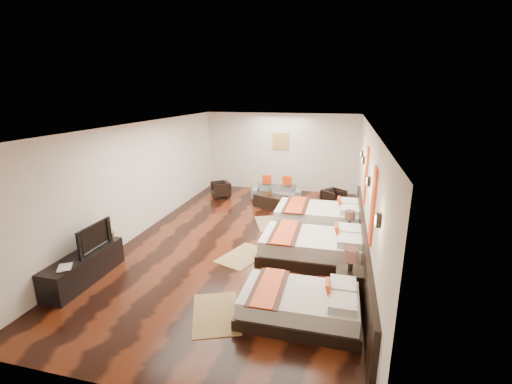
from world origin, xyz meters
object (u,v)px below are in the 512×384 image
(nightstand_b, at_px, (348,234))
(figurine, at_px, (106,232))
(book, at_px, (58,269))
(armchair_right, at_px, (333,198))
(bed_mid, at_px, (313,247))
(coffee_table, at_px, (270,201))
(bed_near, at_px, (301,305))
(tv_console, at_px, (84,267))
(armchair_left, at_px, (221,189))
(table_plant, at_px, (270,191))
(bed_far, at_px, (320,217))
(tv, at_px, (91,237))
(sofa, at_px, (277,191))
(nightstand_a, at_px, (349,280))

(nightstand_b, bearing_deg, figurine, -156.65)
(book, relative_size, armchair_right, 0.49)
(bed_mid, relative_size, coffee_table, 2.23)
(bed_mid, bearing_deg, figurine, -163.46)
(bed_near, height_order, bed_mid, bed_mid)
(bed_near, distance_m, tv_console, 4.20)
(bed_near, xyz_separation_m, bed_mid, (0.00, 2.15, 0.04))
(bed_near, height_order, coffee_table, bed_near)
(armchair_left, bearing_deg, book, -42.11)
(bed_mid, distance_m, figurine, 4.40)
(armchair_right, bearing_deg, table_plant, 144.23)
(bed_far, distance_m, tv_console, 5.72)
(tv, height_order, sofa, tv)
(armchair_left, distance_m, table_plant, 2.03)
(nightstand_a, relative_size, armchair_left, 1.56)
(bed_near, height_order, sofa, bed_near)
(nightstand_a, relative_size, armchair_right, 1.50)
(book, distance_m, coffee_table, 6.39)
(armchair_right, bearing_deg, figurine, 177.55)
(tv_console, xyz_separation_m, book, (0.00, -0.60, 0.29))
(armchair_left, bearing_deg, armchair_right, 51.44)
(armchair_right, relative_size, table_plant, 2.48)
(nightstand_a, relative_size, book, 3.07)
(bed_far, xyz_separation_m, sofa, (-1.62, 2.41, -0.06))
(sofa, xyz_separation_m, table_plant, (-0.01, -1.04, 0.28))
(nightstand_a, height_order, figurine, nightstand_a)
(bed_near, height_order, bed_far, bed_far)
(bed_far, distance_m, tv, 5.55)
(bed_mid, distance_m, table_plant, 3.67)
(nightstand_a, bearing_deg, nightstand_b, 90.00)
(armchair_left, bearing_deg, bed_far, 23.69)
(bed_mid, xyz_separation_m, book, (-4.20, -2.58, 0.27))
(bed_near, xyz_separation_m, coffee_table, (-1.62, 5.41, -0.05))
(table_plant, bearing_deg, tv, -116.63)
(nightstand_a, bearing_deg, table_plant, 117.39)
(table_plant, bearing_deg, bed_near, -73.30)
(tv, bearing_deg, bed_mid, -67.42)
(sofa, relative_size, armchair_left, 2.81)
(armchair_right, bearing_deg, bed_far, -149.76)
(bed_near, xyz_separation_m, nightstand_a, (0.75, 0.84, 0.08))
(bed_mid, height_order, book, bed_mid)
(table_plant, bearing_deg, figurine, -119.55)
(bed_near, xyz_separation_m, table_plant, (-1.63, 5.43, 0.28))
(bed_mid, relative_size, armchair_right, 3.60)
(table_plant, bearing_deg, nightstand_a, -62.61)
(nightstand_a, relative_size, figurine, 2.78)
(sofa, bearing_deg, nightstand_b, -60.34)
(book, height_order, armchair_left, book)
(tv_console, bearing_deg, nightstand_a, 7.58)
(nightstand_a, xyz_separation_m, book, (-4.95, -1.26, 0.24))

